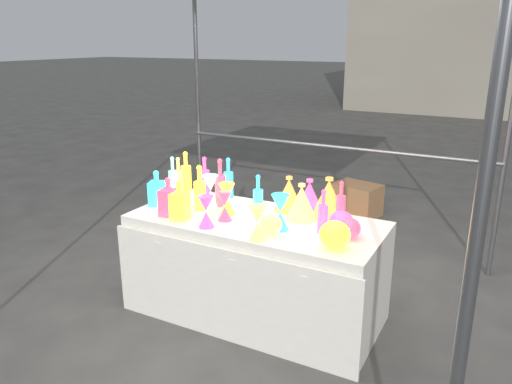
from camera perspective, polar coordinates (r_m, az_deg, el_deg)
The scene contains 31 objects.
ground at distance 3.87m, azimuth -0.00°, elevation -13.55°, with size 80.00×80.00×0.00m, color #5C5A55.
display_table at distance 3.69m, azimuth -0.07°, elevation -8.62°, with size 1.84×0.83×0.75m.
cardboard_box_closed at distance 5.91m, azimuth 11.43°, elevation -0.85°, with size 0.51×0.37×0.37m, color #AC784E.
cardboard_box_flat at distance 5.73m, azimuth 9.29°, elevation -2.95°, with size 0.74×0.53×0.06m, color #AC784E.
bottle_0 at distance 4.22m, azimuth -8.01°, elevation 2.40°, with size 0.09×0.09×0.33m, color #F14216, non-canonical shape.
bottle_1 at distance 3.99m, azimuth -3.17°, elevation 1.66°, with size 0.08×0.08×0.33m, color #1A8F1A, non-canonical shape.
bottle_2 at distance 3.78m, azimuth -4.11°, elevation 1.10°, with size 0.08×0.08×0.37m, color #DF4B17, non-canonical shape.
bottle_3 at distance 4.12m, azimuth -5.88°, elevation 1.94°, with size 0.08×0.08×0.31m, color blue, non-canonical shape.
bottle_4 at distance 4.14m, azimuth -8.85°, elevation 1.89°, with size 0.07×0.07×0.31m, color #15856E, non-canonical shape.
bottle_5 at distance 4.08m, azimuth -9.48°, elevation 1.79°, with size 0.07×0.07×0.33m, color #D82B98, non-canonical shape.
bottle_6 at distance 3.71m, azimuth -6.44°, elevation 0.50°, with size 0.09×0.09×0.34m, color #F14216, non-canonical shape.
bottle_7 at distance 3.56m, azimuth 0.23°, elevation -0.38°, with size 0.07×0.07×0.31m, color #1A8F1A, non-canonical shape.
decanter_0 at distance 3.54m, azimuth -8.74°, elevation -0.94°, with size 0.12×0.12×0.28m, color #F14216, non-canonical shape.
decanter_1 at distance 3.63m, azimuth -9.95°, elevation -0.52°, with size 0.12×0.12×0.28m, color #DF4B17, non-canonical shape.
decanter_2 at distance 3.87m, azimuth -11.27°, elevation 0.46°, with size 0.11×0.11×0.28m, color #1A8F1A, non-canonical shape.
hourglass_0 at distance 3.50m, azimuth -3.61°, elevation -1.64°, with size 0.10×0.10×0.21m, color #DF4B17, non-canonical shape.
hourglass_1 at distance 3.38m, azimuth -5.74°, elevation -2.25°, with size 0.11×0.11×0.22m, color blue, non-canonical shape.
hourglass_2 at distance 3.15m, azimuth 0.17°, elevation -3.58°, with size 0.11×0.11×0.22m, color #15856E, non-canonical shape.
hourglass_3 at distance 3.80m, azimuth -5.19°, elevation 0.16°, with size 0.12×0.12×0.24m, color #D82B98, non-canonical shape.
hourglass_4 at distance 3.61m, azimuth -3.34°, elevation -0.81°, with size 0.12×0.12×0.23m, color #F14216, non-canonical shape.
hourglass_5 at distance 3.32m, azimuth 2.79°, elevation -2.33°, with size 0.12×0.12×0.25m, color #1A8F1A, non-canonical shape.
globe_0 at distance 3.08m, azimuth 8.96°, elevation -5.01°, with size 0.19×0.19×0.15m, color #F14216, non-canonical shape.
globe_1 at distance 3.26m, azimuth 1.70°, elevation -3.86°, with size 0.15×0.15×0.12m, color #15856E, non-canonical shape.
globe_2 at distance 3.24m, azimuth 10.57°, elevation -4.24°, with size 0.15×0.15×0.12m, color #DF4B17, non-canonical shape.
globe_3 at distance 3.34m, azimuth 9.70°, elevation -3.49°, with size 0.16×0.16×0.13m, color blue, non-canonical shape.
lampshade_0 at distance 3.69m, azimuth 3.78°, elevation -0.17°, with size 0.22×0.22×0.26m, color yellow, non-canonical shape.
lampshade_1 at distance 3.58m, azimuth 8.29°, elevation -0.61°, with size 0.25×0.25×0.29m, color yellow, non-canonical shape.
lampshade_2 at distance 3.63m, azimuth 6.11°, elevation -0.52°, with size 0.22×0.22×0.26m, color blue, non-canonical shape.
lampshade_3 at distance 3.52m, azimuth 5.21°, elevation -1.10°, with size 0.22×0.22×0.26m, color #15856E, non-canonical shape.
bottle_9 at distance 3.51m, azimuth 9.67°, elevation -1.07°, with size 0.07×0.07×0.29m, color #DF4B17, non-canonical shape.
bottle_10 at distance 3.28m, azimuth 7.65°, elevation -2.22°, with size 0.07×0.07×0.30m, color blue, non-canonical shape.
Camera 1 is at (1.56, -2.94, 1.98)m, focal length 35.00 mm.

